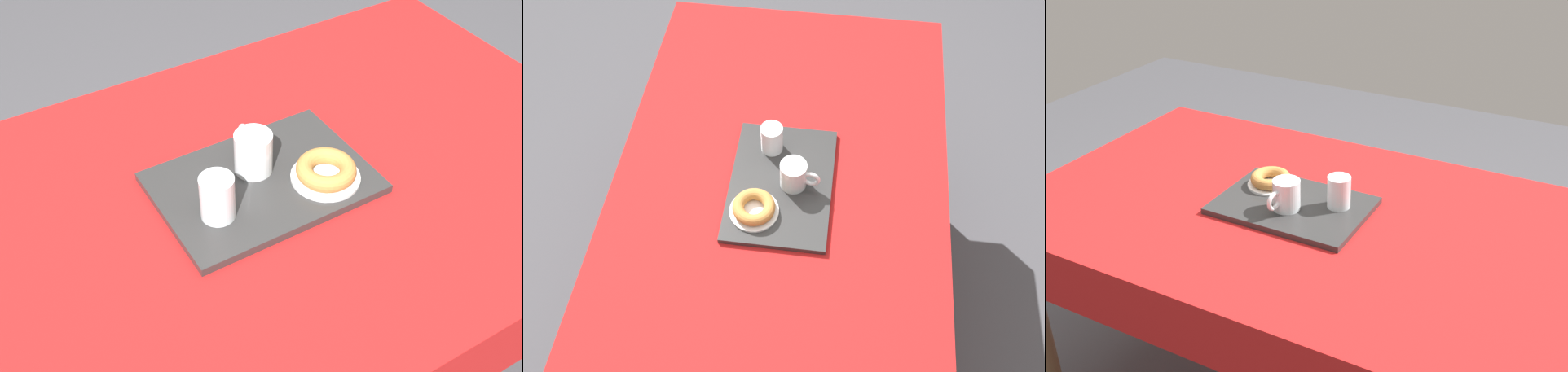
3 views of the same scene
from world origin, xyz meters
The scene contains 7 objects.
ground_plane centered at (0.00, 0.00, 0.00)m, with size 6.00×6.00×0.00m, color #47474C.
dining_table centered at (0.00, 0.00, 0.67)m, with size 1.53×0.96×0.77m.
serving_tray centered at (0.00, -0.01, 0.78)m, with size 0.41×0.29×0.02m, color #2D2D2D.
tea_mug_left centered at (0.00, -0.04, 0.83)m, with size 0.07×0.11×0.09m.
water_glass_near centered at (0.12, 0.04, 0.83)m, with size 0.06×0.06×0.09m.
donut_plate_left centered at (-0.11, 0.06, 0.80)m, with size 0.14×0.14×0.01m, color white.
sugar_donut_left centered at (-0.11, 0.06, 0.82)m, with size 0.12×0.12×0.03m, color #BC7F3D.
Camera 2 is at (-0.95, -0.13, 2.14)m, focal length 40.43 mm.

